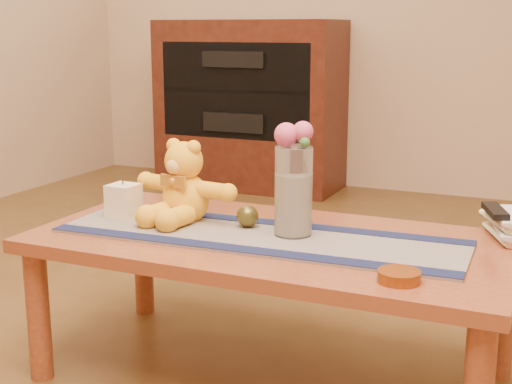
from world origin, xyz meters
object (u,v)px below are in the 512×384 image
at_px(pillar_candle, 124,201).
at_px(book_bottom, 492,235).
at_px(bronze_ball, 248,216).
at_px(amber_dish, 399,276).
at_px(tv_remote, 495,211).
at_px(teddy_bear, 185,182).
at_px(glass_vase, 293,191).

relative_size(pillar_candle, book_bottom, 0.48).
height_order(bronze_ball, book_bottom, bronze_ball).
xyz_separation_m(book_bottom, amber_dish, (-0.16, -0.48, 0.00)).
bearing_deg(book_bottom, tv_remote, -93.00).
relative_size(teddy_bear, book_bottom, 1.59).
height_order(pillar_candle, bronze_ball, pillar_candle).
height_order(glass_vase, book_bottom, glass_vase).
relative_size(glass_vase, amber_dish, 2.45).
bearing_deg(pillar_candle, bronze_ball, 7.15).
xyz_separation_m(tv_remote, amber_dish, (-0.17, -0.47, -0.07)).
distance_m(pillar_candle, bronze_ball, 0.42).
bearing_deg(glass_vase, teddy_bear, 175.86).
bearing_deg(teddy_bear, pillar_candle, -154.29).
relative_size(tv_remote, amber_dish, 1.51).
xyz_separation_m(teddy_bear, pillar_candle, (-0.19, -0.06, -0.07)).
bearing_deg(tv_remote, pillar_candle, 173.30).
distance_m(pillar_candle, tv_remote, 1.14).
xyz_separation_m(bronze_ball, amber_dish, (0.53, -0.27, -0.03)).
distance_m(pillar_candle, amber_dish, 0.97).
bearing_deg(amber_dish, bronze_ball, 152.62).
bearing_deg(teddy_bear, book_bottom, 21.63).
distance_m(glass_vase, amber_dish, 0.47).
bearing_deg(pillar_candle, teddy_bear, 16.50).
xyz_separation_m(pillar_candle, bronze_ball, (0.41, 0.05, -0.02)).
distance_m(book_bottom, tv_remote, 0.08).
relative_size(teddy_bear, glass_vase, 1.36).
relative_size(glass_vase, tv_remote, 1.62).
bearing_deg(amber_dish, book_bottom, 71.23).
height_order(teddy_bear, glass_vase, glass_vase).
bearing_deg(bronze_ball, teddy_bear, 178.45).
height_order(book_bottom, tv_remote, tv_remote).
height_order(pillar_candle, amber_dish, pillar_candle).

